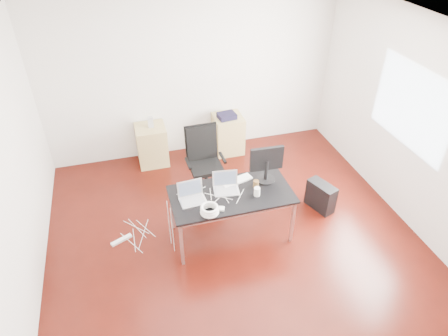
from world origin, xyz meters
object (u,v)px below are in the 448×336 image
object	(u,v)px
desk	(231,197)
filing_cabinet_left	(152,145)
pc_tower	(321,196)
filing_cabinet_right	(228,134)
office_chair	(204,158)

from	to	relation	value
desk	filing_cabinet_left	size ratio (longest dim) A/B	2.29
pc_tower	filing_cabinet_right	bearing A→B (deg)	94.45
office_chair	filing_cabinet_right	distance (m)	1.25
office_chair	filing_cabinet_left	bearing A→B (deg)	123.02
desk	filing_cabinet_right	bearing A→B (deg)	74.75
filing_cabinet_right	filing_cabinet_left	bearing A→B (deg)	180.00
office_chair	pc_tower	size ratio (longest dim) A/B	2.40
office_chair	pc_tower	world-z (taller)	office_chair
filing_cabinet_right	pc_tower	bearing A→B (deg)	-65.37
office_chair	desk	bearing A→B (deg)	-85.40
filing_cabinet_left	filing_cabinet_right	distance (m)	1.37
filing_cabinet_right	pc_tower	size ratio (longest dim) A/B	1.56
desk	office_chair	bearing A→B (deg)	95.77
office_chair	filing_cabinet_left	size ratio (longest dim) A/B	1.54
filing_cabinet_left	filing_cabinet_right	bearing A→B (deg)	0.00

